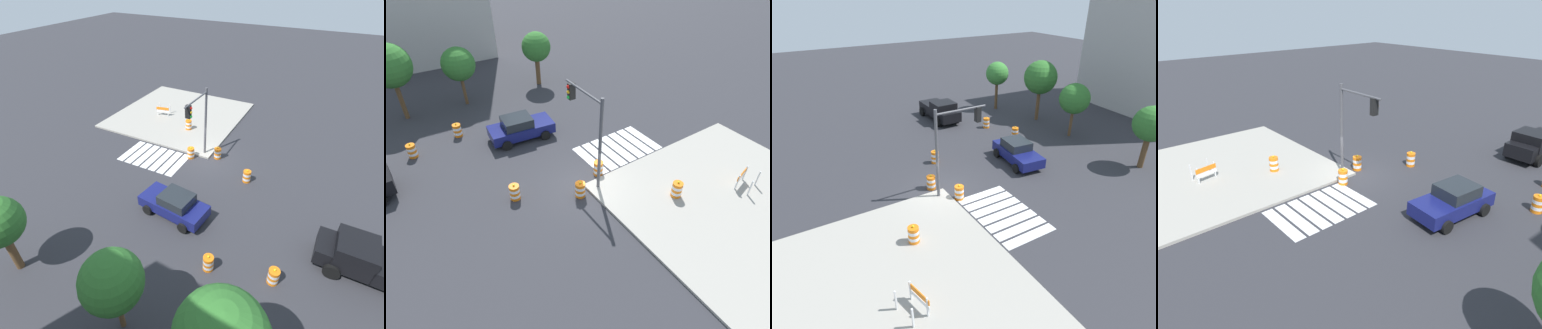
# 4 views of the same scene
# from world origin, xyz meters

# --- Properties ---
(ground_plane) EXTENTS (120.00, 120.00, 0.00)m
(ground_plane) POSITION_xyz_m (0.00, 0.00, 0.00)
(ground_plane) COLOR #2D2D33
(sidewalk_corner) EXTENTS (12.00, 12.00, 0.15)m
(sidewalk_corner) POSITION_xyz_m (6.00, -6.00, 0.07)
(sidewalk_corner) COLOR #9E998E
(sidewalk_corner) RESTS_ON ground
(crosswalk_stripes) EXTENTS (5.10, 3.20, 0.02)m
(crosswalk_stripes) POSITION_xyz_m (4.00, 1.80, 0.01)
(crosswalk_stripes) COLOR silver
(crosswalk_stripes) RESTS_ON ground
(sports_car) EXTENTS (4.48, 2.52, 1.63)m
(sports_car) POSITION_xyz_m (-0.69, 6.52, 0.81)
(sports_car) COLOR navy
(sports_car) RESTS_ON ground
(pickup_truck) EXTENTS (5.16, 2.37, 1.92)m
(pickup_truck) POSITION_xyz_m (-11.27, 5.74, 0.97)
(pickup_truck) COLOR black
(pickup_truck) RESTS_ON ground
(traffic_barrel_near_corner) EXTENTS (0.56, 0.56, 1.02)m
(traffic_barrel_near_corner) POSITION_xyz_m (-3.64, 1.29, 0.45)
(traffic_barrel_near_corner) COLOR orange
(traffic_barrel_near_corner) RESTS_ON ground
(traffic_barrel_crosswalk_end) EXTENTS (0.56, 0.56, 1.02)m
(traffic_barrel_crosswalk_end) POSITION_xyz_m (-4.24, 9.17, 0.45)
(traffic_barrel_crosswalk_end) COLOR orange
(traffic_barrel_crosswalk_end) RESTS_ON ground
(traffic_barrel_median_far) EXTENTS (0.56, 0.56, 1.02)m
(traffic_barrel_median_far) POSITION_xyz_m (1.36, 0.41, 0.45)
(traffic_barrel_median_far) COLOR orange
(traffic_barrel_median_far) RESTS_ON ground
(traffic_barrel_far_curb) EXTENTS (0.56, 0.56, 1.02)m
(traffic_barrel_far_curb) POSITION_xyz_m (-0.58, -0.53, 0.45)
(traffic_barrel_far_curb) COLOR orange
(traffic_barrel_far_curb) RESTS_ON ground
(traffic_barrel_on_sidewalk) EXTENTS (0.56, 0.56, 1.02)m
(traffic_barrel_on_sidewalk) POSITION_xyz_m (3.68, -3.57, 0.60)
(traffic_barrel_on_sidewalk) COLOR orange
(traffic_barrel_on_sidewalk) RESTS_ON sidewalk_corner
(construction_barricade) EXTENTS (1.38, 1.04, 1.00)m
(construction_barricade) POSITION_xyz_m (7.41, -5.09, 0.72)
(construction_barricade) COLOR silver
(construction_barricade) RESTS_ON sidewalk_corner
(traffic_light_pole) EXTENTS (0.47, 3.29, 5.50)m
(traffic_light_pole) POSITION_xyz_m (0.60, 0.54, 3.91)
(traffic_light_pole) COLOR #4C4C51
(traffic_light_pole) RESTS_ON sidewalk_corner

